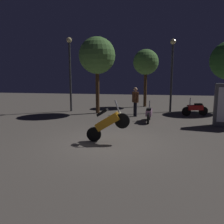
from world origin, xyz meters
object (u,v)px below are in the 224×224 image
(streetlamp_far, at_px, (172,66))
(streetlamp_near, at_px, (70,65))
(motorcycle_pink_parked_right, at_px, (149,114))
(motorcycle_orange_foreground, at_px, (108,123))
(person_rider_beside, at_px, (135,99))
(motorcycle_red_parked_left, at_px, (195,109))

(streetlamp_far, bearing_deg, streetlamp_near, -173.22)
(motorcycle_pink_parked_right, xyz_separation_m, streetlamp_near, (-5.33, 2.70, 2.70))
(motorcycle_orange_foreground, distance_m, streetlamp_far, 8.46)
(person_rider_beside, relative_size, streetlamp_near, 0.36)
(streetlamp_near, bearing_deg, person_rider_beside, -15.70)
(person_rider_beside, distance_m, streetlamp_near, 5.12)
(motorcycle_pink_parked_right, distance_m, streetlamp_far, 4.61)
(motorcycle_pink_parked_right, xyz_separation_m, streetlamp_far, (1.44, 3.51, 2.63))
(streetlamp_near, bearing_deg, streetlamp_far, 6.78)
(person_rider_beside, distance_m, streetlamp_far, 3.67)
(streetlamp_near, relative_size, streetlamp_far, 1.03)
(motorcycle_red_parked_left, xyz_separation_m, motorcycle_pink_parked_right, (-2.81, -2.22, 0.00))
(motorcycle_orange_foreground, distance_m, streetlamp_near, 8.12)
(motorcycle_orange_foreground, relative_size, streetlamp_far, 0.35)
(motorcycle_orange_foreground, relative_size, motorcycle_pink_parked_right, 1.00)
(motorcycle_red_parked_left, bearing_deg, motorcycle_orange_foreground, 39.35)
(motorcycle_orange_foreground, height_order, motorcycle_pink_parked_right, motorcycle_orange_foreground)
(motorcycle_orange_foreground, xyz_separation_m, streetlamp_far, (2.97, 7.57, 2.32))
(motorcycle_pink_parked_right, bearing_deg, motorcycle_red_parked_left, -48.01)
(motorcycle_pink_parked_right, distance_m, streetlamp_near, 6.56)
(motorcycle_orange_foreground, bearing_deg, person_rider_beside, 87.76)
(person_rider_beside, relative_size, streetlamp_far, 0.37)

